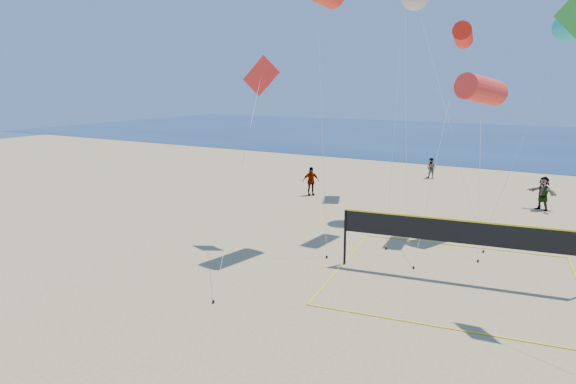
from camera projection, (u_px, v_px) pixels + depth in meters
The scene contains 9 objects.
ocean at pixel (537, 141), 63.14m from camera, with size 140.00×50.00×0.03m, color #101E4B.
far_person_0 at pixel (311, 181), 32.85m from camera, with size 1.08×0.45×1.85m, color gray.
far_person_1 at pixel (543, 193), 29.06m from camera, with size 1.79×0.57×1.93m, color gray.
far_person_3 at pixel (431, 168), 38.67m from camera, with size 0.76×0.59×1.56m, color gray.
volleyball_net at pixel (456, 239), 18.68m from camera, with size 9.65×9.52×2.29m.
kite_2 at pixel (463, 35), 22.90m from camera, with size 1.10×6.81×9.73m.
kite_3 at pixel (259, 84), 22.00m from camera, with size 3.34×6.94×8.29m.
kite_7 at pixel (567, 27), 23.71m from camera, with size 3.19×3.87×10.30m.
kite_10 at pixel (481, 90), 23.41m from camera, with size 2.18×5.77×7.57m.
Camera 1 is at (4.91, -7.96, 7.14)m, focal length 32.00 mm.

